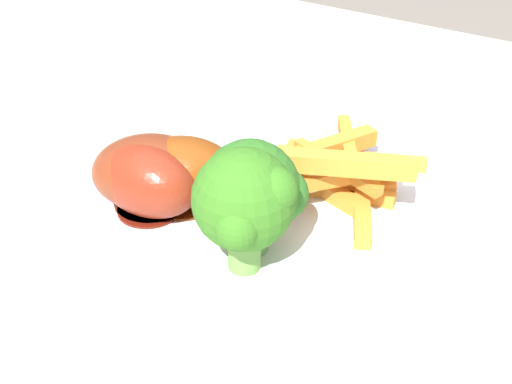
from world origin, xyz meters
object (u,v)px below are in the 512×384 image
(dining_table, at_px, (221,354))
(carrot_fries_pile, at_px, (334,170))
(chicken_drumstick_near, at_px, (158,172))
(chicken_drumstick_far, at_px, (191,173))
(dinner_plate, at_px, (256,227))
(broccoli_floret_middle, at_px, (244,201))
(broccoli_floret_front, at_px, (254,189))
(chicken_drumstick_extra, at_px, (154,183))

(dining_table, distance_m, carrot_fries_pile, 0.16)
(carrot_fries_pile, bearing_deg, chicken_drumstick_near, -139.81)
(carrot_fries_pile, xyz_separation_m, chicken_drumstick_far, (-0.07, -0.06, 0.01))
(dining_table, distance_m, dinner_plate, 0.12)
(dinner_plate, bearing_deg, carrot_fries_pile, 66.26)
(carrot_fries_pile, height_order, chicken_drumstick_far, chicken_drumstick_far)
(broccoli_floret_middle, bearing_deg, dinner_plate, 113.72)
(broccoli_floret_middle, relative_size, chicken_drumstick_far, 0.61)
(broccoli_floret_middle, relative_size, carrot_fries_pile, 0.64)
(broccoli_floret_front, xyz_separation_m, chicken_drumstick_extra, (-0.07, -0.00, -0.02))
(dining_table, distance_m, chicken_drumstick_near, 0.15)
(carrot_fries_pile, bearing_deg, chicken_drumstick_far, -138.05)
(carrot_fries_pile, bearing_deg, chicken_drumstick_extra, -134.30)
(chicken_drumstick_far, bearing_deg, broccoli_floret_front, -16.69)
(dinner_plate, bearing_deg, chicken_drumstick_near, -165.05)
(broccoli_floret_front, xyz_separation_m, broccoli_floret_middle, (0.01, -0.02, 0.01))
(dining_table, height_order, carrot_fries_pile, carrot_fries_pile)
(dining_table, xyz_separation_m, chicken_drumstick_near, (-0.04, -0.01, 0.15))
(broccoli_floret_front, relative_size, broccoli_floret_middle, 0.93)
(chicken_drumstick_near, bearing_deg, dining_table, 12.35)
(broccoli_floret_front, bearing_deg, dining_table, 159.50)
(carrot_fries_pile, relative_size, chicken_drumstick_extra, 0.94)
(carrot_fries_pile, bearing_deg, broccoli_floret_front, -98.64)
(broccoli_floret_front, distance_m, chicken_drumstick_extra, 0.07)
(dining_table, distance_m, broccoli_floret_front, 0.17)
(chicken_drumstick_extra, bearing_deg, broccoli_floret_front, 3.49)
(dining_table, xyz_separation_m, carrot_fries_pile, (0.05, 0.06, 0.14))
(broccoli_floret_front, bearing_deg, broccoli_floret_middle, -73.89)
(broccoli_floret_front, relative_size, chicken_drumstick_far, 0.57)
(carrot_fries_pile, bearing_deg, dinner_plate, -113.74)
(broccoli_floret_middle, relative_size, chicken_drumstick_near, 0.59)
(dinner_plate, relative_size, carrot_fries_pile, 2.35)
(dinner_plate, bearing_deg, chicken_drumstick_extra, -154.56)
(dining_table, xyz_separation_m, broccoli_floret_middle, (0.04, -0.03, 0.17))
(dinner_plate, height_order, chicken_drumstick_near, chicken_drumstick_near)
(dining_table, height_order, chicken_drumstick_far, chicken_drumstick_far)
(dining_table, bearing_deg, chicken_drumstick_extra, -149.56)
(broccoli_floret_front, bearing_deg, chicken_drumstick_far, 163.31)
(dinner_plate, xyz_separation_m, chicken_drumstick_far, (-0.04, -0.01, 0.03))
(broccoli_floret_middle, distance_m, carrot_fries_pile, 0.10)
(chicken_drumstick_near, height_order, chicken_drumstick_extra, same)
(broccoli_floret_middle, relative_size, chicken_drumstick_extra, 0.60)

